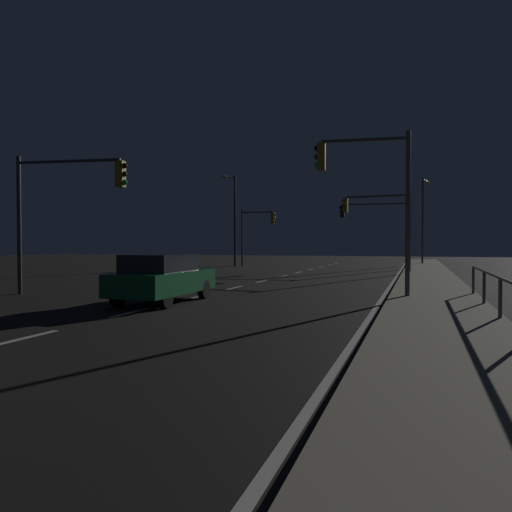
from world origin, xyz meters
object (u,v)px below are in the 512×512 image
at_px(traffic_light_far_right, 368,182).
at_px(traffic_light_overhead_east, 378,215).
at_px(traffic_light_far_left, 377,219).
at_px(traffic_light_mid_right, 66,195).
at_px(traffic_light_near_left, 257,226).
at_px(street_lamp_corner, 424,212).
at_px(car, 163,277).
at_px(street_lamp_across_street, 233,212).

bearing_deg(traffic_light_far_right, traffic_light_overhead_east, 92.94).
bearing_deg(traffic_light_far_left, traffic_light_overhead_east, -84.69).
relative_size(traffic_light_mid_right, traffic_light_far_left, 0.98).
xyz_separation_m(traffic_light_near_left, street_lamp_corner, (13.79, 6.64, 1.35)).
height_order(car, traffic_light_overhead_east, traffic_light_overhead_east).
bearing_deg(street_lamp_corner, street_lamp_across_street, -151.21).
bearing_deg(traffic_light_mid_right, traffic_light_far_left, 68.17).
height_order(traffic_light_far_right, traffic_light_overhead_east, traffic_light_far_right).
distance_m(traffic_light_overhead_east, street_lamp_corner, 14.68).
xyz_separation_m(traffic_light_far_left, street_lamp_across_street, (-11.86, 0.25, 0.78)).
bearing_deg(traffic_light_overhead_east, traffic_light_mid_right, -119.15).
xyz_separation_m(traffic_light_overhead_east, traffic_light_near_left, (-10.85, 7.70, -0.37)).
bearing_deg(traffic_light_far_left, traffic_light_near_left, 168.93).
xyz_separation_m(traffic_light_mid_right, traffic_light_far_left, (9.42, 23.52, 0.08)).
bearing_deg(traffic_light_overhead_east, traffic_light_far_left, 95.31).
height_order(car, traffic_light_far_right, traffic_light_far_right).
bearing_deg(traffic_light_near_left, street_lamp_across_street, -130.85).
distance_m(car, traffic_light_far_right, 7.67).
xyz_separation_m(car, traffic_light_near_left, (-5.47, 26.54, 2.59)).
relative_size(traffic_light_far_left, street_lamp_corner, 0.69).
bearing_deg(traffic_light_overhead_east, traffic_light_far_right, -87.06).
height_order(traffic_light_overhead_east, traffic_light_near_left, traffic_light_overhead_east).
height_order(car, street_lamp_across_street, street_lamp_across_street).
distance_m(traffic_light_mid_right, traffic_light_far_left, 25.34).
bearing_deg(traffic_light_mid_right, car, -12.30).
bearing_deg(traffic_light_near_left, street_lamp_corner, 25.73).
xyz_separation_m(traffic_light_far_right, traffic_light_mid_right, (-10.75, -2.20, -0.34)).
distance_m(street_lamp_corner, street_lamp_across_street, 17.48).
bearing_deg(traffic_light_overhead_east, car, -105.95).
bearing_deg(traffic_light_overhead_east, street_lamp_corner, 78.45).
height_order(street_lamp_corner, street_lamp_across_street, street_lamp_corner).
relative_size(car, traffic_light_overhead_east, 0.86).
height_order(car, traffic_light_near_left, traffic_light_near_left).
bearing_deg(traffic_light_far_right, traffic_light_far_left, 93.57).
height_order(traffic_light_overhead_east, street_lamp_corner, street_lamp_corner).
relative_size(car, traffic_light_near_left, 0.90).
distance_m(traffic_light_near_left, street_lamp_corner, 15.36).
xyz_separation_m(traffic_light_mid_right, street_lamp_corner, (12.88, 32.19, 1.06)).
height_order(traffic_light_far_left, street_lamp_corner, street_lamp_corner).
bearing_deg(street_lamp_across_street, traffic_light_far_left, -1.20).
bearing_deg(traffic_light_mid_right, street_lamp_corner, 68.19).
height_order(traffic_light_mid_right, traffic_light_near_left, traffic_light_mid_right).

